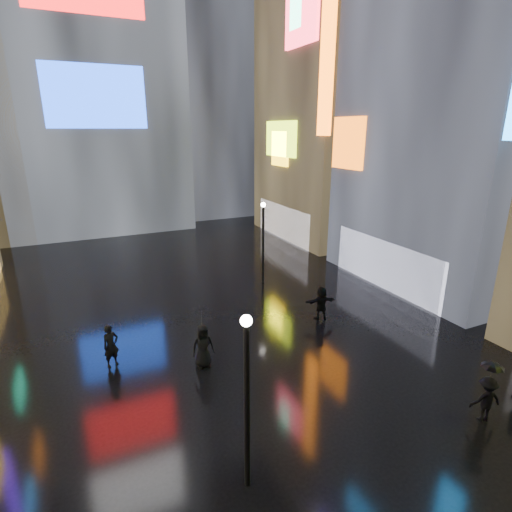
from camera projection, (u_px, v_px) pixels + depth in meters
ground at (198, 300)px, 23.08m from camera, size 140.00×140.00×0.00m
building_right_mid at (476, 26)px, 22.38m from camera, size 10.28×13.70×30.00m
building_right_far at (337, 73)px, 33.90m from camera, size 10.28×12.00×28.00m
tower_flank_right at (200, 57)px, 44.00m from camera, size 12.00×12.00×34.00m
lamp_near at (247, 395)px, 10.24m from camera, size 0.30×0.30×5.20m
lamp_far at (263, 238)px, 24.95m from camera, size 0.30×0.30×5.20m
pedestrian_2 at (486, 399)px, 13.36m from camera, size 1.20×0.90×1.64m
pedestrian_4 at (203, 346)px, 16.40m from camera, size 0.94×0.64×1.88m
pedestrian_5 at (321, 303)px, 20.58m from camera, size 1.69×0.77×1.76m
pedestrian_6 at (111, 346)px, 16.46m from camera, size 0.79×0.67×1.84m
umbrella_1 at (492, 370)px, 13.02m from camera, size 0.94×0.94×0.60m
umbrella_2 at (202, 316)px, 15.99m from camera, size 1.26×1.27×0.84m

